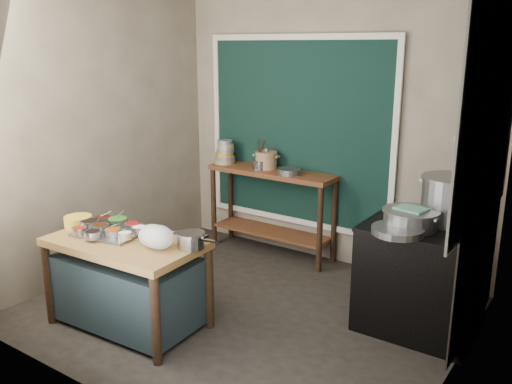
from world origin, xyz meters
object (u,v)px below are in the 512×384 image
Objects in this scene: back_counter at (271,212)px; stock_pot at (450,200)px; prep_table at (128,283)px; steamer at (411,219)px; yellow_basin at (78,221)px; saucepan at (191,240)px; utensil_cup at (260,165)px; ceramic_crock at (266,161)px; stove_block at (420,281)px; condiment_tray at (109,233)px.

stock_pot is (2.01, -0.51, 0.59)m from back_counter.
prep_table is 2.79× the size of steamer.
stock_pot is at bearing 29.29° from yellow_basin.
steamer reaches higher than saucepan.
utensil_cup is 0.35× the size of stock_pot.
utensil_cup is 0.68× the size of ceramic_crock.
stove_block is 5.36× the size of utensil_cup.
utensil_cup reaches higher than stove_block.
saucepan reaches higher than condiment_tray.
back_counter is at bearing 155.77° from steamer.
back_counter is at bearing 71.70° from yellow_basin.
saucepan is 1.92m from utensil_cup.
saucepan is 0.47× the size of stock_pot.
steamer is at bearing -23.92° from ceramic_crock.
steamer is at bearing 25.68° from saucepan.
yellow_basin is 1.03× the size of saucepan.
utensil_cup is at bearing 88.54° from prep_table.
yellow_basin is 0.49× the size of stock_pot.
prep_table is 7.44× the size of utensil_cup.
prep_table is 5.52× the size of saucepan.
stove_block is 2.22m from utensil_cup.
utensil_cup is (-2.03, 0.69, 0.58)m from stove_block.
stock_pot is (2.30, 1.49, 0.31)m from condiment_tray.
ceramic_crock is at bearing 74.25° from yellow_basin.
stock_pot reaches higher than ceramic_crock.
back_counter is 6.40× the size of saucepan.
prep_table is 2.67m from stock_pot.
condiment_tray is at bearing -98.24° from back_counter.
condiment_tray is 0.77m from saucepan.
stock_pot reaches higher than steamer.
condiment_tray is 3.14× the size of utensil_cup.
stove_block is (1.98, 1.29, 0.05)m from prep_table.
ceramic_crock is at bearing 87.40° from prep_table.
saucepan is 1.97m from ceramic_crock.
condiment_tray is at bearing -95.62° from ceramic_crock.
utensil_cup is at bearing 85.33° from condiment_tray.
stove_block reaches higher than condiment_tray.
ceramic_crock is (-0.56, 1.88, 0.22)m from saucepan.
stock_pot is (2.10, -0.54, 0.03)m from ceramic_crock.
stock_pot is at bearing -14.35° from ceramic_crock.
utensil_cup is at bearing 74.82° from yellow_basin.
back_counter is 3.24× the size of steamer.
utensil_cup is at bearing 161.09° from stove_block.
yellow_basin is (-2.57, -1.28, 0.37)m from stove_block.
back_counter is 8.63× the size of utensil_cup.
prep_table is 2.15m from ceramic_crock.
ceramic_crock is (-1.99, 0.76, 0.61)m from stove_block.
prep_table is 2.37m from stove_block.
prep_table is 1.39× the size of stove_block.
condiment_tray is 2.12× the size of ceramic_crock.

